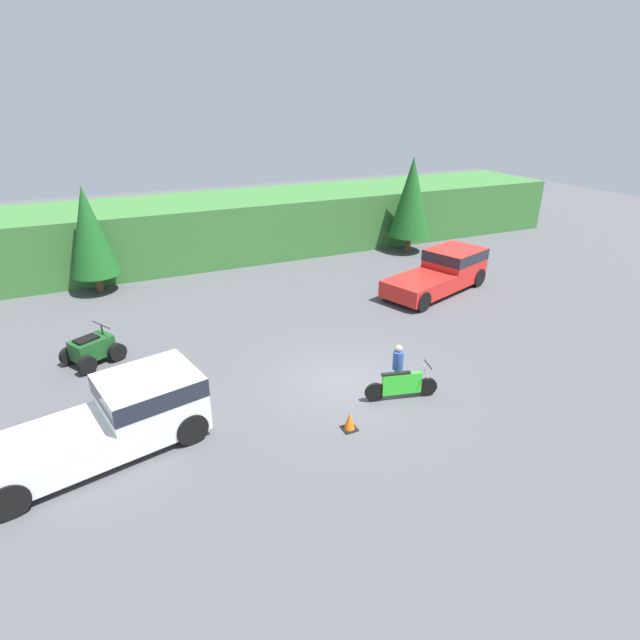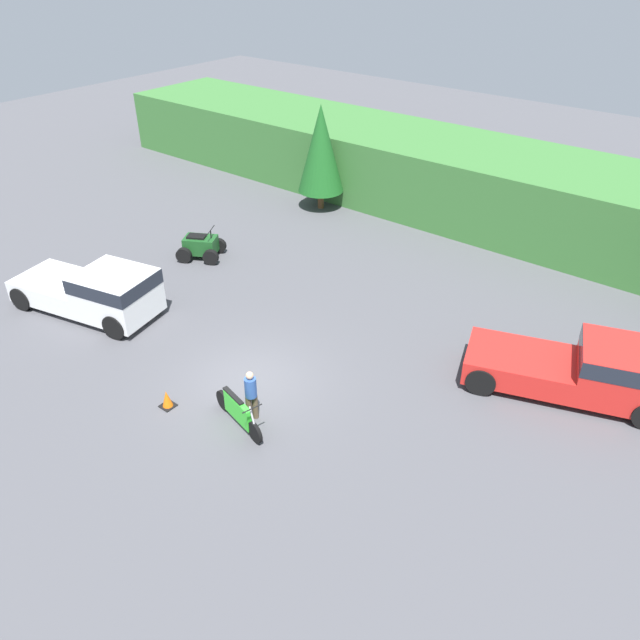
# 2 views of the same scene
# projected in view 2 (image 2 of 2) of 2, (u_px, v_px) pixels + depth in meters

# --- Properties ---
(ground_plane) EXTENTS (80.00, 80.00, 0.00)m
(ground_plane) POSITION_uv_depth(u_px,v_px,m) (251.00, 382.00, 19.18)
(ground_plane) COLOR #4C4C51
(hillside_backdrop) EXTENTS (44.00, 6.00, 3.26)m
(hillside_backdrop) POSITION_uv_depth(u_px,v_px,m) (488.00, 186.00, 28.86)
(hillside_backdrop) COLOR #387033
(hillside_backdrop) RESTS_ON ground_plane
(tree_left) EXTENTS (2.20, 2.20, 5.01)m
(tree_left) POSITION_uv_depth(u_px,v_px,m) (321.00, 149.00, 29.34)
(tree_left) COLOR brown
(tree_left) RESTS_ON ground_plane
(pickup_truck_red) EXTENTS (6.12, 3.89, 1.83)m
(pickup_truck_red) POSITION_uv_depth(u_px,v_px,m) (590.00, 368.00, 18.15)
(pickup_truck_red) COLOR red
(pickup_truck_red) RESTS_ON ground_plane
(pickup_truck_second) EXTENTS (5.83, 3.33, 1.83)m
(pickup_truck_second) POSITION_uv_depth(u_px,v_px,m) (97.00, 290.00, 22.00)
(pickup_truck_second) COLOR white
(pickup_truck_second) RESTS_ON ground_plane
(dirt_bike) EXTENTS (2.28, 0.82, 1.14)m
(dirt_bike) POSITION_uv_depth(u_px,v_px,m) (238.00, 412.00, 17.29)
(dirt_bike) COLOR black
(dirt_bike) RESTS_ON ground_plane
(quad_atv) EXTENTS (2.22, 2.04, 1.29)m
(quad_atv) POSITION_uv_depth(u_px,v_px,m) (201.00, 246.00, 26.04)
(quad_atv) COLOR black
(quad_atv) RESTS_ON ground_plane
(rider_person) EXTENTS (0.46, 0.46, 1.63)m
(rider_person) POSITION_uv_depth(u_px,v_px,m) (251.00, 394.00, 17.30)
(rider_person) COLOR brown
(rider_person) RESTS_ON ground_plane
(traffic_cone) EXTENTS (0.42, 0.42, 0.55)m
(traffic_cone) POSITION_uv_depth(u_px,v_px,m) (167.00, 399.00, 18.07)
(traffic_cone) COLOR black
(traffic_cone) RESTS_ON ground_plane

